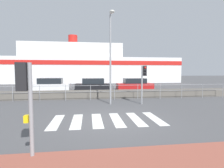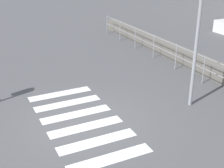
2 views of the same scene
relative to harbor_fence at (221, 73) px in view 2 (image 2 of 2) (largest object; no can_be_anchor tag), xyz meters
The scene contains 3 objects.
ground_plane 5.66m from the harbor_fence, 90.00° to the right, with size 160.00×160.00×0.00m, color #4C4C4F.
crosswalk 5.66m from the harbor_fence, 92.63° to the right, with size 4.95×2.40×0.01m.
harbor_fence is the anchor object (origin of this frame).
Camera 2 is at (8.13, -2.93, 5.08)m, focal length 50.00 mm.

